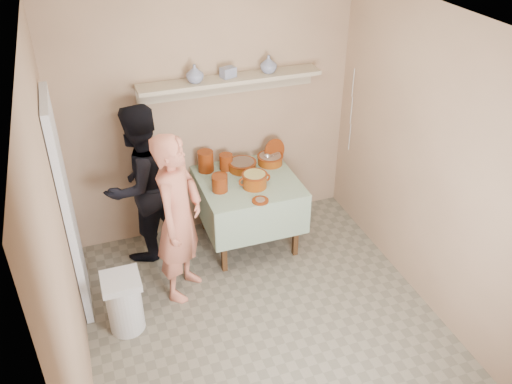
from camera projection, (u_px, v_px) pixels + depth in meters
name	position (u px, v px, depth m)	size (l,w,h in m)	color
ground	(268.00, 330.00, 4.74)	(3.50, 3.50, 0.00)	#746D5B
tile_panel	(68.00, 209.00, 4.56)	(0.06, 0.70, 2.00)	silver
plate_stack_a	(206.00, 161.00, 5.53)	(0.16, 0.16, 0.22)	#66250C
plate_stack_b	(226.00, 162.00, 5.57)	(0.14, 0.14, 0.17)	#66250C
bowl_stack	(220.00, 184.00, 5.21)	(0.16, 0.16, 0.16)	#66250C
empty_bowl	(220.00, 177.00, 5.43)	(0.16, 0.16, 0.05)	#66250C
propped_lid	(275.00, 150.00, 5.71)	(0.25, 0.25, 0.02)	#66250C
vase_right	(269.00, 64.00, 5.25)	(0.16, 0.16, 0.17)	navy
vase_left	(195.00, 74.00, 5.02)	(0.16, 0.16, 0.17)	navy
ceramic_box	(228.00, 72.00, 5.16)	(0.14, 0.10, 0.10)	navy
person_cook	(179.00, 218.00, 4.76)	(0.60, 0.39, 1.63)	#CD7258
person_helper	(141.00, 184.00, 5.25)	(0.79, 0.62, 1.63)	black
room_shell	(271.00, 170.00, 3.89)	(3.04, 3.54, 2.62)	tan
serving_table	(248.00, 190.00, 5.49)	(0.97, 0.97, 0.76)	#4C2D16
cazuela_meat_a	(242.00, 165.00, 5.57)	(0.30, 0.30, 0.10)	#722700
cazuela_meat_b	(270.00, 159.00, 5.68)	(0.28, 0.28, 0.10)	#722700
ladle	(268.00, 156.00, 5.62)	(0.08, 0.26, 0.19)	silver
cazuela_rice	(255.00, 179.00, 5.28)	(0.33, 0.25, 0.14)	#722700
front_plate	(260.00, 200.00, 5.09)	(0.16, 0.16, 0.03)	#66250C
wall_shelf	(230.00, 81.00, 5.23)	(1.80, 0.25, 0.21)	tan
trash_bin	(124.00, 303.00, 4.62)	(0.32, 0.32, 0.56)	silver
electrical_cord	(351.00, 111.00, 5.67)	(0.01, 0.05, 0.90)	silver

